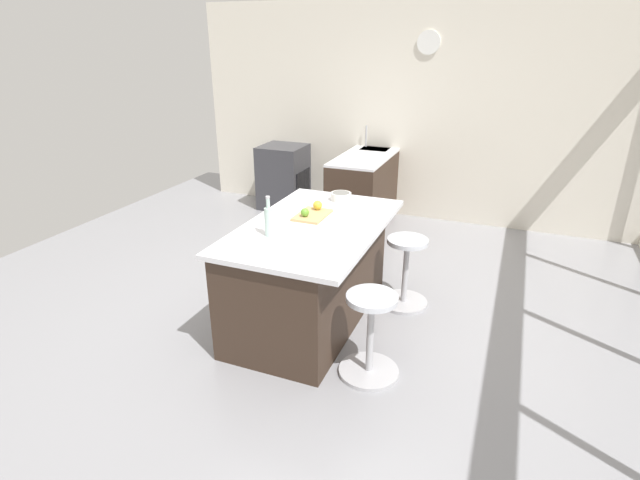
{
  "coord_description": "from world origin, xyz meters",
  "views": [
    {
      "loc": [
        3.51,
        1.38,
        2.27
      ],
      "look_at": [
        0.11,
        -0.01,
        0.75
      ],
      "focal_mm": 27.49,
      "sensor_mm": 36.0,
      "label": 1
    }
  ],
  "objects_px": {
    "stool_by_window": "(405,274)",
    "kitchen_island": "(309,271)",
    "oven_range": "(284,177)",
    "water_bottle": "(269,220)",
    "apple_yellow": "(318,205)",
    "apple_green": "(305,212)",
    "fruit_bowl": "(341,196)",
    "stool_middle": "(370,338)",
    "cutting_board": "(312,215)"
  },
  "relations": [
    {
      "from": "stool_middle",
      "to": "apple_green",
      "type": "height_order",
      "value": "apple_green"
    },
    {
      "from": "stool_by_window",
      "to": "apple_yellow",
      "type": "distance_m",
      "value": 1.02
    },
    {
      "from": "stool_by_window",
      "to": "apple_green",
      "type": "relative_size",
      "value": 9.07
    },
    {
      "from": "oven_range",
      "to": "fruit_bowl",
      "type": "height_order",
      "value": "fruit_bowl"
    },
    {
      "from": "stool_by_window",
      "to": "kitchen_island",
      "type": "bearing_deg",
      "value": -52.12
    },
    {
      "from": "cutting_board",
      "to": "stool_by_window",
      "type": "bearing_deg",
      "value": 117.24
    },
    {
      "from": "apple_green",
      "to": "water_bottle",
      "type": "height_order",
      "value": "water_bottle"
    },
    {
      "from": "kitchen_island",
      "to": "water_bottle",
      "type": "bearing_deg",
      "value": -25.77
    },
    {
      "from": "oven_range",
      "to": "stool_by_window",
      "type": "distance_m",
      "value": 3.09
    },
    {
      "from": "oven_range",
      "to": "cutting_board",
      "type": "bearing_deg",
      "value": 31.03
    },
    {
      "from": "water_bottle",
      "to": "apple_green",
      "type": "bearing_deg",
      "value": 167.26
    },
    {
      "from": "apple_green",
      "to": "fruit_bowl",
      "type": "distance_m",
      "value": 0.6
    },
    {
      "from": "apple_yellow",
      "to": "water_bottle",
      "type": "xyz_separation_m",
      "value": [
        0.65,
        -0.13,
        0.06
      ]
    },
    {
      "from": "apple_yellow",
      "to": "water_bottle",
      "type": "height_order",
      "value": "water_bottle"
    },
    {
      "from": "water_bottle",
      "to": "oven_range",
      "type": "bearing_deg",
      "value": -155.6
    },
    {
      "from": "water_bottle",
      "to": "fruit_bowl",
      "type": "distance_m",
      "value": 1.06
    },
    {
      "from": "kitchen_island",
      "to": "cutting_board",
      "type": "relative_size",
      "value": 4.85
    },
    {
      "from": "oven_range",
      "to": "fruit_bowl",
      "type": "distance_m",
      "value": 2.58
    },
    {
      "from": "apple_yellow",
      "to": "apple_green",
      "type": "relative_size",
      "value": 1.13
    },
    {
      "from": "apple_yellow",
      "to": "fruit_bowl",
      "type": "bearing_deg",
      "value": 169.16
    },
    {
      "from": "cutting_board",
      "to": "kitchen_island",
      "type": "bearing_deg",
      "value": 13.81
    },
    {
      "from": "stool_middle",
      "to": "apple_green",
      "type": "xyz_separation_m",
      "value": [
        -0.63,
        -0.78,
        0.63
      ]
    },
    {
      "from": "kitchen_island",
      "to": "cutting_board",
      "type": "height_order",
      "value": "cutting_board"
    },
    {
      "from": "water_bottle",
      "to": "kitchen_island",
      "type": "bearing_deg",
      "value": 154.23
    },
    {
      "from": "stool_by_window",
      "to": "stool_middle",
      "type": "xyz_separation_m",
      "value": [
        1.1,
        0.0,
        0.0
      ]
    },
    {
      "from": "oven_range",
      "to": "stool_by_window",
      "type": "bearing_deg",
      "value": 46.72
    },
    {
      "from": "stool_middle",
      "to": "fruit_bowl",
      "type": "bearing_deg",
      "value": -151.17
    },
    {
      "from": "stool_by_window",
      "to": "cutting_board",
      "type": "height_order",
      "value": "cutting_board"
    },
    {
      "from": "cutting_board",
      "to": "apple_green",
      "type": "height_order",
      "value": "apple_green"
    },
    {
      "from": "cutting_board",
      "to": "apple_green",
      "type": "xyz_separation_m",
      "value": [
        0.08,
        -0.03,
        0.05
      ]
    },
    {
      "from": "kitchen_island",
      "to": "apple_yellow",
      "type": "relative_size",
      "value": 21.8
    },
    {
      "from": "oven_range",
      "to": "stool_middle",
      "type": "xyz_separation_m",
      "value": [
        3.21,
        2.25,
        -0.14
      ]
    },
    {
      "from": "stool_by_window",
      "to": "stool_middle",
      "type": "relative_size",
      "value": 1.0
    },
    {
      "from": "stool_by_window",
      "to": "stool_middle",
      "type": "height_order",
      "value": "same"
    },
    {
      "from": "cutting_board",
      "to": "water_bottle",
      "type": "height_order",
      "value": "water_bottle"
    },
    {
      "from": "water_bottle",
      "to": "apple_yellow",
      "type": "bearing_deg",
      "value": 168.52
    },
    {
      "from": "kitchen_island",
      "to": "stool_middle",
      "type": "bearing_deg",
      "value": 52.12
    },
    {
      "from": "apple_yellow",
      "to": "fruit_bowl",
      "type": "xyz_separation_m",
      "value": [
        -0.39,
        0.07,
        -0.02
      ]
    },
    {
      "from": "apple_green",
      "to": "water_bottle",
      "type": "distance_m",
      "value": 0.46
    },
    {
      "from": "oven_range",
      "to": "apple_yellow",
      "type": "height_order",
      "value": "apple_yellow"
    },
    {
      "from": "fruit_bowl",
      "to": "stool_by_window",
      "type": "bearing_deg",
      "value": 79.42
    },
    {
      "from": "oven_range",
      "to": "apple_yellow",
      "type": "relative_size",
      "value": 11.06
    },
    {
      "from": "stool_by_window",
      "to": "apple_green",
      "type": "distance_m",
      "value": 1.1
    },
    {
      "from": "stool_by_window",
      "to": "fruit_bowl",
      "type": "relative_size",
      "value": 3.37
    },
    {
      "from": "stool_by_window",
      "to": "stool_middle",
      "type": "distance_m",
      "value": 1.1
    },
    {
      "from": "oven_range",
      "to": "cutting_board",
      "type": "height_order",
      "value": "cutting_board"
    },
    {
      "from": "fruit_bowl",
      "to": "apple_yellow",
      "type": "bearing_deg",
      "value": -10.84
    },
    {
      "from": "oven_range",
      "to": "apple_green",
      "type": "relative_size",
      "value": 12.49
    },
    {
      "from": "oven_range",
      "to": "stool_middle",
      "type": "distance_m",
      "value": 3.92
    },
    {
      "from": "stool_by_window",
      "to": "oven_range",
      "type": "bearing_deg",
      "value": -133.28
    }
  ]
}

